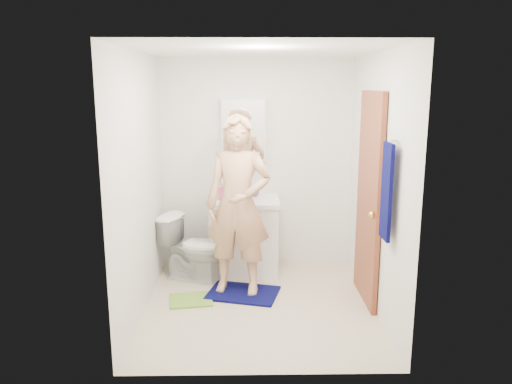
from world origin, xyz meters
The scene contains 22 objects.
floor centered at (0.00, 0.00, -0.01)m, with size 2.20×2.40×0.02m, color beige.
ceiling centered at (0.00, 0.00, 2.41)m, with size 2.20×2.40×0.02m, color white.
wall_back centered at (0.00, 1.21, 1.20)m, with size 2.20×0.02×2.40m, color white.
wall_front centered at (0.00, -1.21, 1.20)m, with size 2.20×0.02×2.40m, color white.
wall_left centered at (-1.11, 0.00, 1.20)m, with size 0.02×2.40×2.40m, color white.
wall_right centered at (1.11, 0.00, 1.20)m, with size 0.02×2.40×2.40m, color white.
vanity_cabinet centered at (-0.15, 0.91, 0.40)m, with size 0.75×0.55×0.80m, color white.
countertop centered at (-0.15, 0.91, 0.83)m, with size 0.79×0.59×0.05m, color white.
sink_basin centered at (-0.15, 0.91, 0.84)m, with size 0.40×0.40×0.03m, color white.
faucet centered at (-0.15, 1.09, 0.91)m, with size 0.03×0.03×0.12m, color silver.
medicine_cabinet centered at (-0.15, 1.14, 1.60)m, with size 0.50×0.12×0.70m, color white.
mirror_panel centered at (-0.15, 1.08, 1.60)m, with size 0.46×0.01×0.66m, color white.
door centered at (1.07, 0.15, 1.02)m, with size 0.05×0.80×2.05m, color #9C492B.
door_knob centered at (1.03, -0.17, 0.95)m, with size 0.07×0.07×0.07m, color gold.
towel centered at (1.03, -0.57, 1.25)m, with size 0.03×0.24×0.80m, color #070945.
towel_hook centered at (1.07, -0.57, 1.67)m, with size 0.02×0.02×0.06m, color silver.
toilet centered at (-0.70, 0.69, 0.36)m, with size 0.40×0.70×0.72m, color white.
bath_mat centered at (-0.16, 0.26, 0.01)m, with size 0.70×0.50×0.02m, color #070945.
green_rug centered at (-0.67, 0.10, 0.01)m, with size 0.42×0.35×0.02m, color #77AF3A.
soap_dispenser centered at (-0.39, 0.90, 0.94)m, with size 0.08×0.09×0.19m, color #D16184.
toothbrush_cup centered at (-0.04, 1.05, 0.90)m, with size 0.13×0.13×0.10m, color #934392.
man centered at (-0.20, 0.31, 0.93)m, with size 0.66×0.43×1.81m, color tan.
Camera 1 is at (-0.10, -4.52, 2.11)m, focal length 35.00 mm.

